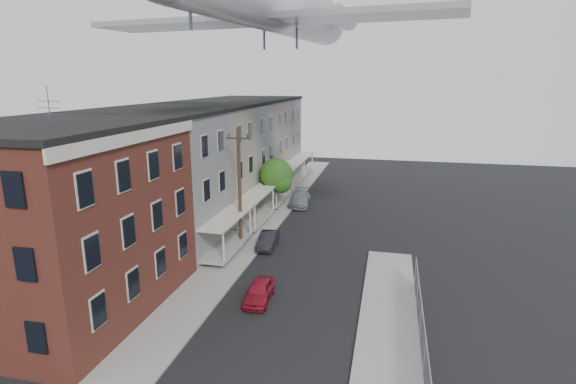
# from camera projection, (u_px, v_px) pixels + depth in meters

# --- Properties ---
(sidewalk_left) EXTENTS (3.00, 62.00, 0.12)m
(sidewalk_left) POSITION_uv_depth(u_px,v_px,m) (264.00, 223.00, 39.88)
(sidewalk_left) COLOR gray
(sidewalk_left) RESTS_ON ground
(sidewalk_right) EXTENTS (3.00, 26.00, 0.12)m
(sidewalk_right) POSITION_uv_depth(u_px,v_px,m) (388.00, 358.00, 20.46)
(sidewalk_right) COLOR gray
(sidewalk_right) RESTS_ON ground
(curb_left) EXTENTS (0.15, 62.00, 0.14)m
(curb_left) POSITION_uv_depth(u_px,v_px,m) (280.00, 224.00, 39.56)
(curb_left) COLOR gray
(curb_left) RESTS_ON ground
(curb_right) EXTENTS (0.15, 26.00, 0.14)m
(curb_right) POSITION_uv_depth(u_px,v_px,m) (356.00, 353.00, 20.78)
(curb_right) COLOR gray
(curb_right) RESTS_ON ground
(corner_building) EXTENTS (10.31, 12.30, 12.15)m
(corner_building) POSITION_uv_depth(u_px,v_px,m) (59.00, 219.00, 23.99)
(corner_building) COLOR #3C1713
(corner_building) RESTS_ON ground
(row_house_a) EXTENTS (11.98, 7.00, 10.30)m
(row_house_a) POSITION_uv_depth(u_px,v_px,m) (151.00, 182.00, 32.97)
(row_house_a) COLOR slate
(row_house_a) RESTS_ON ground
(row_house_b) EXTENTS (11.98, 7.00, 10.30)m
(row_house_b) POSITION_uv_depth(u_px,v_px,m) (191.00, 165.00, 39.59)
(row_house_b) COLOR slate
(row_house_b) RESTS_ON ground
(row_house_c) EXTENTS (11.98, 7.00, 10.30)m
(row_house_c) POSITION_uv_depth(u_px,v_px,m) (220.00, 153.00, 46.21)
(row_house_c) COLOR slate
(row_house_c) RESTS_ON ground
(row_house_d) EXTENTS (11.98, 7.00, 10.30)m
(row_house_d) POSITION_uv_depth(u_px,v_px,m) (242.00, 143.00, 52.83)
(row_house_d) COLOR slate
(row_house_d) RESTS_ON ground
(row_house_e) EXTENTS (11.98, 7.00, 10.30)m
(row_house_e) POSITION_uv_depth(u_px,v_px,m) (259.00, 136.00, 59.45)
(row_house_e) COLOR slate
(row_house_e) RESTS_ON ground
(chainlink_fence) EXTENTS (0.06, 18.06, 1.90)m
(chainlink_fence) POSITION_uv_depth(u_px,v_px,m) (425.00, 357.00, 18.96)
(chainlink_fence) COLOR gray
(chainlink_fence) RESTS_ON ground
(utility_pole) EXTENTS (1.80, 0.26, 9.00)m
(utility_pole) POSITION_uv_depth(u_px,v_px,m) (240.00, 187.00, 33.11)
(utility_pole) COLOR black
(utility_pole) RESTS_ON ground
(street_tree) EXTENTS (3.22, 3.20, 5.20)m
(street_tree) POSITION_uv_depth(u_px,v_px,m) (277.00, 177.00, 42.72)
(street_tree) COLOR black
(street_tree) RESTS_ON ground
(car_near) EXTENTS (1.56, 3.49, 1.16)m
(car_near) POSITION_uv_depth(u_px,v_px,m) (259.00, 291.00, 25.79)
(car_near) COLOR maroon
(car_near) RESTS_ON ground
(car_mid) EXTENTS (1.46, 3.59, 1.16)m
(car_mid) POSITION_uv_depth(u_px,v_px,m) (268.00, 240.00, 34.06)
(car_mid) COLOR black
(car_mid) RESTS_ON ground
(car_far) EXTENTS (2.39, 4.91, 1.38)m
(car_far) POSITION_uv_depth(u_px,v_px,m) (300.00, 199.00, 45.56)
(car_far) COLOR gray
(car_far) RESTS_ON ground
(airplane) EXTENTS (26.43, 30.18, 8.68)m
(airplane) POSITION_uv_depth(u_px,v_px,m) (278.00, 7.00, 32.30)
(airplane) COLOR silver
(airplane) RESTS_ON ground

